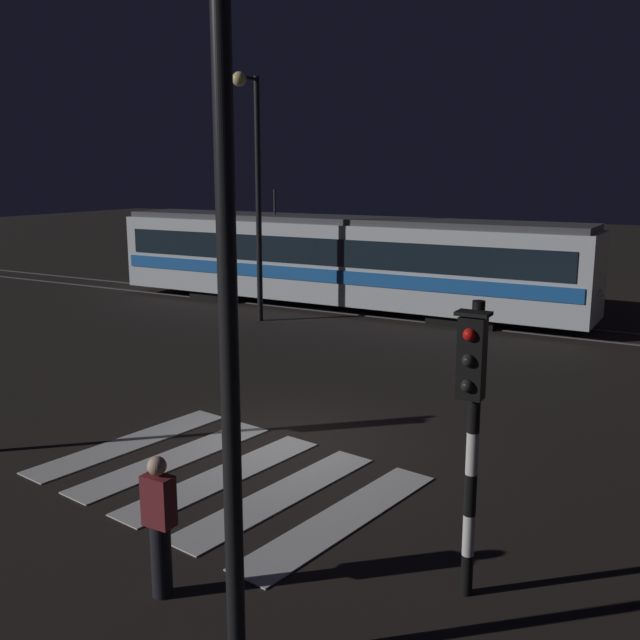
# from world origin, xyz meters

# --- Properties ---
(ground_plane) EXTENTS (120.00, 120.00, 0.00)m
(ground_plane) POSITION_xyz_m (0.00, 0.00, 0.00)
(ground_plane) COLOR black
(rail_near) EXTENTS (80.00, 0.12, 0.03)m
(rail_near) POSITION_xyz_m (0.00, 11.23, 0.01)
(rail_near) COLOR #59595E
(rail_near) RESTS_ON ground
(rail_far) EXTENTS (80.00, 0.12, 0.03)m
(rail_far) POSITION_xyz_m (0.00, 12.67, 0.01)
(rail_far) COLOR #59595E
(rail_far) RESTS_ON ground
(crosswalk_zebra) EXTENTS (5.99, 4.77, 0.02)m
(crosswalk_zebra) POSITION_xyz_m (0.00, -1.79, 0.01)
(crosswalk_zebra) COLOR silver
(crosswalk_zebra) RESTS_ON ground
(traffic_light_corner_near_right) EXTENTS (0.36, 0.42, 3.48)m
(traffic_light_corner_near_right) POSITION_xyz_m (4.48, -3.16, 2.30)
(traffic_light_corner_near_right) COLOR black
(traffic_light_corner_near_right) RESTS_ON ground
(street_lamp_trackside_left) EXTENTS (0.44, 1.21, 7.71)m
(street_lamp_trackside_left) POSITION_xyz_m (-6.50, 8.61, 4.84)
(street_lamp_trackside_left) COLOR black
(street_lamp_trackside_left) RESTS_ON ground
(street_lamp_near_kerb) EXTENTS (0.44, 1.21, 6.99)m
(street_lamp_near_kerb) POSITION_xyz_m (2.90, -5.67, 4.45)
(street_lamp_near_kerb) COLOR black
(street_lamp_near_kerb) RESTS_ON ground
(tram) EXTENTS (17.66, 2.58, 4.15)m
(tram) POSITION_xyz_m (-5.29, 11.94, 1.75)
(tram) COLOR silver
(tram) RESTS_ON ground
(pedestrian_waiting_at_kerb) EXTENTS (0.36, 0.24, 1.71)m
(pedestrian_waiting_at_kerb) POSITION_xyz_m (1.41, -4.84, 0.88)
(pedestrian_waiting_at_kerb) COLOR black
(pedestrian_waiting_at_kerb) RESTS_ON ground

